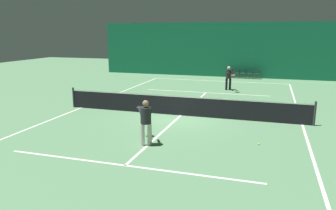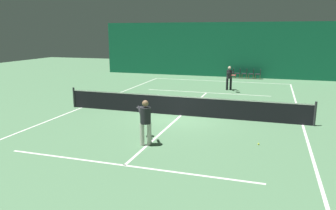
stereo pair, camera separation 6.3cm
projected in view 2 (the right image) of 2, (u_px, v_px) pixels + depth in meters
ground_plane at (181, 115)px, 15.87m from camera, size 60.00×60.00×0.00m
backdrop_curtain at (225, 50)px, 29.05m from camera, size 23.00×0.12×4.80m
court_line_baseline_far at (220, 81)px, 26.93m from camera, size 11.00×0.10×0.00m
court_line_service_far at (207, 93)px, 21.81m from camera, size 8.25×0.10×0.00m
court_line_service_near at (125, 165)px, 9.91m from camera, size 8.25×0.10×0.00m
court_line_sideline_left at (82, 108)px, 17.50m from camera, size 0.10×23.80×0.00m
court_line_sideline_right at (303, 125)px, 14.23m from camera, size 0.10×23.80×0.00m
court_line_centre at (181, 115)px, 15.86m from camera, size 0.10×12.80×0.00m
tennis_net at (181, 105)px, 15.75m from camera, size 12.00×0.10×1.07m
player_near at (145, 119)px, 11.53m from camera, size 1.01×1.32×1.64m
player_far at (229, 76)px, 22.60m from camera, size 0.87×1.37×1.65m
courtside_chair_0 at (232, 72)px, 28.74m from camera, size 0.44×0.44×0.84m
courtside_chair_1 at (239, 73)px, 28.57m from camera, size 0.44×0.44×0.84m
courtside_chair_2 at (245, 73)px, 28.40m from camera, size 0.44×0.44×0.84m
courtside_chair_3 at (252, 73)px, 28.23m from camera, size 0.44×0.44×0.84m
courtside_chair_4 at (259, 73)px, 28.06m from camera, size 0.44×0.44×0.84m
tennis_ball at (259, 144)px, 11.71m from camera, size 0.07×0.07×0.07m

